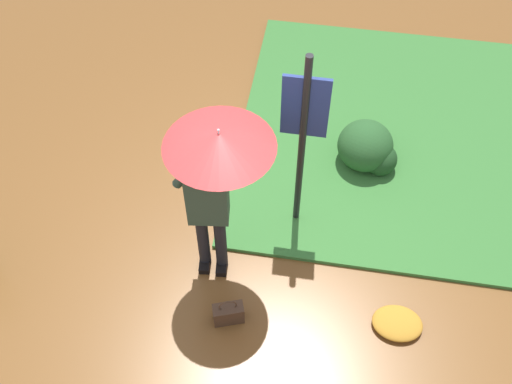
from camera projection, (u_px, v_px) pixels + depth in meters
The scene contains 7 objects.
ground_plane at pixel (240, 259), 6.60m from camera, with size 18.00×18.00×0.00m, color brown.
grass_verge at pixel (436, 139), 7.65m from camera, with size 4.80×4.00×0.05m.
person_with_umbrella at pixel (214, 169), 5.35m from camera, with size 0.96×0.96×2.04m.
info_sign_post at pixel (304, 127), 5.80m from camera, with size 0.44×0.07×2.30m.
handbag at pixel (228, 313), 6.07m from camera, with size 0.33×0.23×0.37m.
shrub_cluster at pixel (368, 148), 7.22m from camera, with size 0.71×0.65×0.58m.
leaf_pile_near_person at pixel (397, 323), 6.08m from camera, with size 0.50×0.40×0.11m.
Camera 1 is at (0.74, -3.44, 5.63)m, focal length 43.63 mm.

